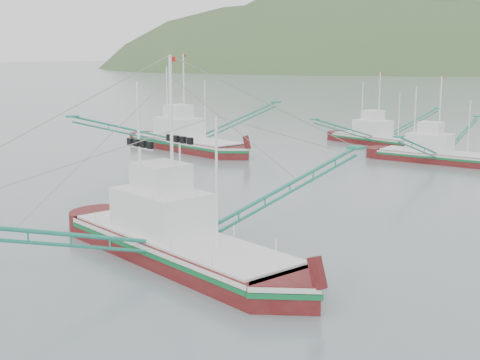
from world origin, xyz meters
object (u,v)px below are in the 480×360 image
Objects in this scene: main_boat at (177,222)px; bg_boat_extra at (380,131)px; bg_boat_far at (440,150)px; bg_boat_left at (186,132)px.

main_boat reaches higher than bg_boat_extra.
main_boat reaches higher than bg_boat_far.
bg_boat_far is at bearing -25.93° from bg_boat_extra.
bg_boat_far is 1.02× the size of bg_boat_extra.
bg_boat_left reaches higher than bg_boat_extra.
main_boat is 1.23× the size of bg_boat_far.
main_boat reaches higher than bg_boat_left.
bg_boat_left is at bearing 142.90° from main_boat.
main_boat is 47.11m from bg_boat_extra.
bg_boat_left is 22.11m from bg_boat_extra.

